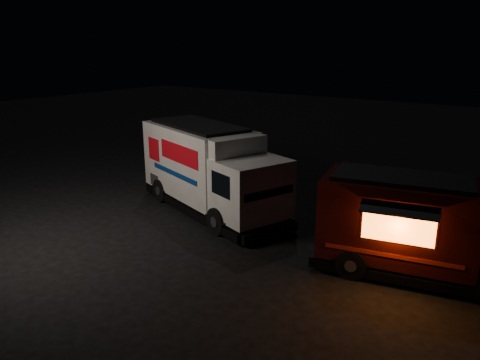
% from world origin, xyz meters
% --- Properties ---
extents(ground, '(80.00, 80.00, 0.00)m').
position_xyz_m(ground, '(0.00, 0.00, 0.00)').
color(ground, black).
rests_on(ground, ground).
extents(white_truck, '(7.29, 4.46, 3.13)m').
position_xyz_m(white_truck, '(-0.45, 2.44, 1.56)').
color(white_truck, white).
rests_on(white_truck, ground).
extents(red_truck, '(6.08, 3.27, 2.68)m').
position_xyz_m(red_truck, '(7.25, 1.81, 1.34)').
color(red_truck, '#3D0E0B').
rests_on(red_truck, ground).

